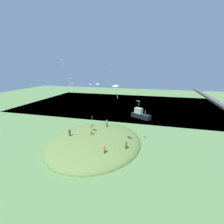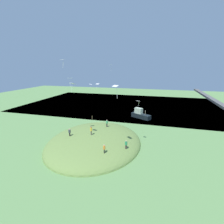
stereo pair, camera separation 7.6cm
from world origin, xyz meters
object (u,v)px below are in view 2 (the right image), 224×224
object	(u,v)px
person_watching_kites	(70,132)
kite_4	(63,60)
kite_2	(111,65)
person_near_shore	(107,122)
boat_on_lake	(140,115)
person_with_child	(91,130)
kite_0	(138,101)
kite_7	(90,85)
kite_6	(97,84)
kite_1	(70,79)
kite_5	(73,84)
mooring_post	(92,118)
kite_3	(115,87)
person_on_hilltop	(126,144)
person_walking_path	(104,148)

from	to	relation	value
person_watching_kites	kite_4	size ratio (longest dim) A/B	0.99
kite_2	person_near_shore	bearing A→B (deg)	8.84
boat_on_lake	person_watching_kites	world-z (taller)	person_watching_kites
person_with_child	person_near_shore	distance (m)	5.98
person_watching_kites	kite_0	bearing A→B (deg)	-141.99
kite_2	kite_0	bearing A→B (deg)	36.69
person_with_child	kite_7	world-z (taller)	kite_7
person_near_shore	kite_6	distance (m)	14.77
person_watching_kites	kite_1	distance (m)	10.50
person_watching_kites	kite_2	world-z (taller)	kite_2
person_watching_kites	kite_5	bearing A→B (deg)	167.32
kite_4	kite_7	xyz separation A→B (m)	(-14.33, -0.33, -6.21)
person_watching_kites	mooring_post	bearing A→B (deg)	-59.08
kite_2	kite_7	bearing A→B (deg)	-106.82
person_watching_kites	kite_3	world-z (taller)	kite_3
person_watching_kites	kite_7	distance (m)	18.65
kite_5	kite_7	distance (m)	19.37
person_on_hilltop	person_walking_path	bearing A→B (deg)	-173.48
person_with_child	kite_2	distance (m)	18.64
person_with_child	kite_6	distance (m)	18.94
kite_0	kite_1	xyz separation A→B (m)	(2.80, -12.58, 4.18)
person_near_shore	kite_1	world-z (taller)	kite_1
mooring_post	person_on_hilltop	bearing A→B (deg)	37.63
person_walking_path	person_on_hilltop	bearing A→B (deg)	88.25
person_watching_kites	person_on_hilltop	distance (m)	11.82
boat_on_lake	kite_0	distance (m)	20.96
person_on_hilltop	person_near_shore	size ratio (longest dim) A/B	0.98
kite_0	person_with_child	bearing A→B (deg)	-75.55
kite_4	kite_6	xyz separation A→B (m)	(-15.34, 1.44, -6.16)
kite_0	kite_2	size ratio (longest dim) A/B	0.67
person_on_hilltop	kite_0	xyz separation A→B (m)	(-4.27, 1.37, 6.92)
person_with_child	mooring_post	xyz separation A→B (m)	(-15.98, -6.37, -2.89)
person_near_shore	kite_3	distance (m)	13.73
kite_4	person_walking_path	bearing A→B (deg)	58.35
kite_5	kite_7	xyz separation A→B (m)	(-18.68, -4.66, -2.11)
kite_0	boat_on_lake	bearing A→B (deg)	-176.47
person_with_child	kite_4	xyz separation A→B (m)	(-1.52, -6.17, 13.38)
kite_0	person_near_shore	bearing A→B (deg)	-115.49
boat_on_lake	person_with_child	xyz separation A→B (m)	(21.53, -7.67, 2.42)
kite_5	kite_1	bearing A→B (deg)	-140.70
person_near_shore	kite_4	distance (m)	16.25
person_near_shore	kite_3	size ratio (longest dim) A/B	0.78
person_with_child	kite_4	size ratio (longest dim) A/B	1.14
kite_3	kite_6	size ratio (longest dim) A/B	1.39
kite_4	person_watching_kites	bearing A→B (deg)	36.64
kite_1	person_walking_path	bearing A→B (deg)	61.18
person_watching_kites	kite_3	xyz separation A→B (m)	(2.28, 10.07, 9.56)
person_with_child	person_on_hilltop	xyz separation A→B (m)	(1.99, 7.49, -1.11)
person_with_child	kite_5	size ratio (longest dim) A/B	1.10
person_with_child	kite_3	size ratio (longest dim) A/B	0.84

